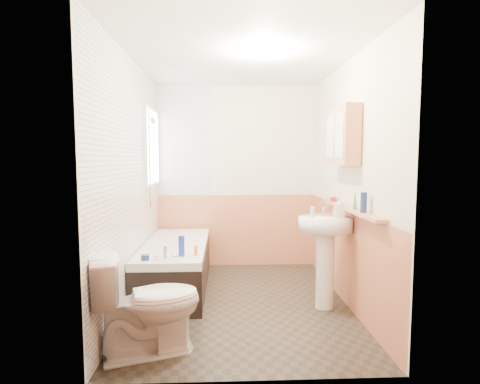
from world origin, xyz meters
name	(u,v)px	position (x,y,z in m)	size (l,w,h in m)	color
floor	(241,302)	(0.00, 0.00, 0.00)	(2.80, 2.80, 0.00)	black
ceiling	(241,58)	(0.00, 0.00, 2.50)	(2.80, 2.80, 0.00)	white
wall_back	(236,177)	(0.00, 1.41, 1.25)	(2.20, 0.02, 2.50)	beige
wall_front	(250,198)	(0.00, -1.41, 1.25)	(2.20, 0.02, 2.50)	beige
wall_left	(131,184)	(-1.11, 0.00, 1.25)	(0.02, 2.80, 2.50)	beige
wall_right	(348,183)	(1.11, 0.00, 1.25)	(0.02, 2.80, 2.50)	beige
wainscot_right	(344,254)	(1.09, 0.00, 0.50)	(0.01, 2.80, 1.00)	#DC845A
wainscot_front	(250,309)	(0.00, -1.39, 0.50)	(2.20, 0.01, 1.00)	#DC845A
wainscot_back	(236,230)	(0.00, 1.39, 0.50)	(2.20, 0.01, 1.00)	#DC845A
tile_cladding_left	(133,184)	(-1.09, 0.00, 1.25)	(0.01, 2.80, 2.50)	white
tile_return_back	(183,141)	(-0.73, 1.39, 1.75)	(0.75, 0.01, 1.50)	white
window	(153,147)	(-1.06, 0.95, 1.65)	(0.03, 0.79, 0.99)	white
bathtub	(176,265)	(-0.73, 0.47, 0.28)	(0.70, 1.73, 0.68)	black
shower_riser	(150,147)	(-1.04, 0.65, 1.64)	(0.11, 0.08, 1.25)	silver
toilet	(147,303)	(-0.76, -1.00, 0.40)	(0.46, 0.82, 0.80)	white
sink	(325,243)	(0.84, -0.17, 0.66)	(0.54, 0.44, 1.05)	white
pine_shelf	(348,208)	(1.04, -0.25, 1.02)	(0.10, 1.55, 0.03)	#DC845A
medicine_cabinet	(342,136)	(1.01, -0.09, 1.73)	(0.16, 0.64, 0.58)	#DC845A
foam_can	(364,202)	(1.04, -0.64, 1.12)	(0.05, 0.05, 0.18)	navy
green_bottle	(355,199)	(1.04, -0.42, 1.13)	(0.04, 0.04, 0.20)	#388447
black_jar	(333,199)	(1.04, 0.26, 1.06)	(0.07, 0.07, 0.05)	maroon
soap_bottle	(339,213)	(0.96, -0.23, 0.98)	(0.09, 0.20, 0.09)	silver
clear_bottle	(312,212)	(0.69, -0.25, 0.98)	(0.04, 0.04, 0.11)	silver
blue_gel	(182,246)	(-0.59, -0.14, 0.64)	(0.06, 0.04, 0.21)	#19339E
cream_jar	(145,257)	(-0.93, -0.27, 0.56)	(0.08, 0.08, 0.05)	navy
orange_bottle	(196,251)	(-0.45, -0.11, 0.59)	(0.03, 0.03, 0.10)	orange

